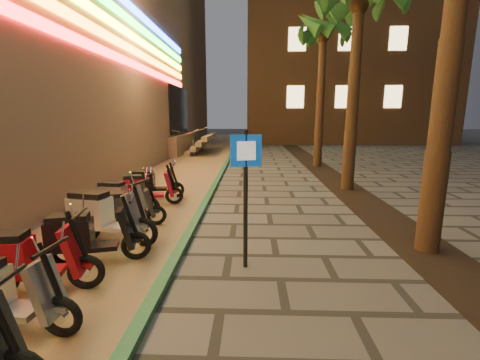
{
  "coord_description": "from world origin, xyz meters",
  "views": [
    {
      "loc": [
        0.38,
        -3.63,
        2.41
      ],
      "look_at": [
        0.16,
        2.47,
        1.2
      ],
      "focal_mm": 24.0,
      "sensor_mm": 36.0,
      "label": 1
    }
  ],
  "objects_px": {
    "scooter_6": "(86,236)",
    "scooter_11": "(151,183)",
    "pedestrian_sign": "(246,181)",
    "scooter_8": "(123,208)",
    "scooter_9": "(122,197)",
    "scooter_7": "(103,215)",
    "scooter_10": "(146,188)",
    "scooter_5": "(24,259)"
  },
  "relations": [
    {
      "from": "scooter_8",
      "to": "scooter_11",
      "type": "height_order",
      "value": "scooter_11"
    },
    {
      "from": "pedestrian_sign",
      "to": "scooter_10",
      "type": "distance_m",
      "value": 4.63
    },
    {
      "from": "scooter_6",
      "to": "scooter_8",
      "type": "relative_size",
      "value": 1.1
    },
    {
      "from": "scooter_8",
      "to": "scooter_9",
      "type": "height_order",
      "value": "scooter_9"
    },
    {
      "from": "scooter_7",
      "to": "scooter_8",
      "type": "relative_size",
      "value": 1.25
    },
    {
      "from": "scooter_7",
      "to": "scooter_9",
      "type": "relative_size",
      "value": 1.18
    },
    {
      "from": "scooter_7",
      "to": "scooter_10",
      "type": "xyz_separation_m",
      "value": [
        -0.03,
        2.61,
        -0.07
      ]
    },
    {
      "from": "pedestrian_sign",
      "to": "scooter_11",
      "type": "height_order",
      "value": "pedestrian_sign"
    },
    {
      "from": "pedestrian_sign",
      "to": "scooter_10",
      "type": "height_order",
      "value": "pedestrian_sign"
    },
    {
      "from": "scooter_7",
      "to": "scooter_9",
      "type": "bearing_deg",
      "value": 113.23
    },
    {
      "from": "pedestrian_sign",
      "to": "scooter_11",
      "type": "relative_size",
      "value": 1.44
    },
    {
      "from": "pedestrian_sign",
      "to": "scooter_6",
      "type": "bearing_deg",
      "value": 164.73
    },
    {
      "from": "scooter_10",
      "to": "scooter_11",
      "type": "distance_m",
      "value": 0.85
    },
    {
      "from": "scooter_7",
      "to": "scooter_8",
      "type": "distance_m",
      "value": 0.85
    },
    {
      "from": "scooter_10",
      "to": "scooter_11",
      "type": "xyz_separation_m",
      "value": [
        -0.1,
        0.85,
        -0.02
      ]
    },
    {
      "from": "scooter_5",
      "to": "scooter_8",
      "type": "relative_size",
      "value": 1.13
    },
    {
      "from": "pedestrian_sign",
      "to": "scooter_7",
      "type": "relative_size",
      "value": 1.21
    },
    {
      "from": "scooter_7",
      "to": "scooter_10",
      "type": "relative_size",
      "value": 1.15
    },
    {
      "from": "pedestrian_sign",
      "to": "scooter_11",
      "type": "xyz_separation_m",
      "value": [
        -2.9,
        4.41,
        -0.97
      ]
    },
    {
      "from": "scooter_5",
      "to": "scooter_10",
      "type": "height_order",
      "value": "scooter_5"
    },
    {
      "from": "scooter_6",
      "to": "scooter_11",
      "type": "xyz_separation_m",
      "value": [
        -0.29,
        4.4,
        -0.03
      ]
    },
    {
      "from": "scooter_6",
      "to": "scooter_8",
      "type": "bearing_deg",
      "value": 78.58
    },
    {
      "from": "scooter_5",
      "to": "scooter_6",
      "type": "distance_m",
      "value": 0.99
    },
    {
      "from": "scooter_8",
      "to": "scooter_6",
      "type": "bearing_deg",
      "value": -102.0
    },
    {
      "from": "scooter_10",
      "to": "scooter_7",
      "type": "bearing_deg",
      "value": -103.33
    },
    {
      "from": "scooter_6",
      "to": "scooter_11",
      "type": "distance_m",
      "value": 4.41
    },
    {
      "from": "pedestrian_sign",
      "to": "scooter_5",
      "type": "relative_size",
      "value": 1.34
    },
    {
      "from": "scooter_6",
      "to": "scooter_7",
      "type": "distance_m",
      "value": 0.96
    },
    {
      "from": "scooter_8",
      "to": "scooter_7",
      "type": "bearing_deg",
      "value": -108.95
    },
    {
      "from": "scooter_10",
      "to": "pedestrian_sign",
      "type": "bearing_deg",
      "value": -65.83
    },
    {
      "from": "scooter_8",
      "to": "pedestrian_sign",
      "type": "bearing_deg",
      "value": -49.02
    },
    {
      "from": "scooter_5",
      "to": "scooter_9",
      "type": "xyz_separation_m",
      "value": [
        -0.09,
        3.57,
        -0.03
      ]
    },
    {
      "from": "scooter_6",
      "to": "scooter_8",
      "type": "distance_m",
      "value": 1.79
    },
    {
      "from": "scooter_9",
      "to": "scooter_11",
      "type": "distance_m",
      "value": 1.76
    },
    {
      "from": "scooter_9",
      "to": "scooter_6",
      "type": "bearing_deg",
      "value": -74.5
    },
    {
      "from": "scooter_8",
      "to": "scooter_10",
      "type": "height_order",
      "value": "scooter_10"
    },
    {
      "from": "scooter_6",
      "to": "scooter_9",
      "type": "bearing_deg",
      "value": 85.49
    },
    {
      "from": "scooter_8",
      "to": "scooter_9",
      "type": "bearing_deg",
      "value": 97.97
    },
    {
      "from": "pedestrian_sign",
      "to": "scooter_8",
      "type": "xyz_separation_m",
      "value": [
        -2.72,
        1.79,
        -0.98
      ]
    },
    {
      "from": "scooter_9",
      "to": "scooter_11",
      "type": "bearing_deg",
      "value": 88.38
    },
    {
      "from": "scooter_9",
      "to": "scooter_11",
      "type": "height_order",
      "value": "scooter_9"
    },
    {
      "from": "scooter_11",
      "to": "scooter_5",
      "type": "bearing_deg",
      "value": -99.37
    }
  ]
}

